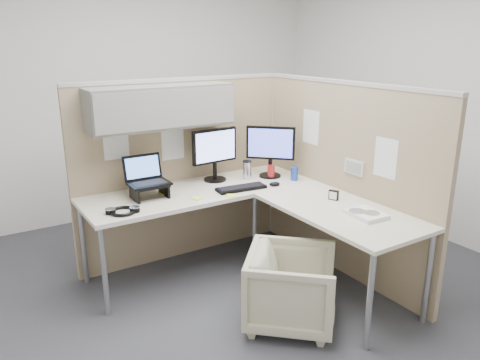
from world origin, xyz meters
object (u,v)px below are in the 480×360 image
office_chair (292,284)px  keyboard (241,188)px  monitor_left (215,150)px  desk (251,203)px

office_chair → keyboard: keyboard is taller
office_chair → monitor_left: 1.43m
desk → keyboard: size_ratio=4.69×
monitor_left → desk: bearing=-93.6°
office_chair → monitor_left: monitor_left is taller
desk → office_chair: 0.78m
monitor_left → keyboard: size_ratio=1.09×
desk → monitor_left: 0.65m
desk → monitor_left: (-0.01, 0.57, 0.32)m
desk → office_chair: bearing=-98.6°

